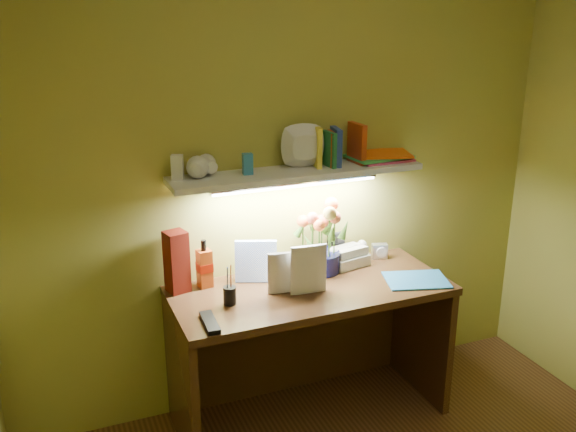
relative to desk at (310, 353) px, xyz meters
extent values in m
cube|color=#371A0F|center=(0.00, 0.00, 0.00)|extent=(1.40, 0.60, 0.75)
cube|color=silver|center=(0.51, 0.20, 0.42)|extent=(0.09, 0.06, 0.08)
cube|color=#601309|center=(-0.63, 0.21, 0.53)|extent=(0.12, 0.12, 0.31)
cylinder|color=black|center=(-0.43, -0.03, 0.45)|extent=(0.07, 0.07, 0.15)
cube|color=black|center=(-0.58, -0.19, 0.39)|extent=(0.07, 0.20, 0.02)
cube|color=#2F86C2|center=(0.53, -0.13, 0.38)|extent=(0.37, 0.31, 0.01)
imported|color=beige|center=(-0.23, 0.01, 0.48)|extent=(0.16, 0.05, 0.21)
imported|color=white|center=(-0.13, -0.05, 0.50)|extent=(0.18, 0.04, 0.25)
cube|color=white|center=(0.00, 0.18, 0.93)|extent=(1.30, 0.25, 0.03)
imported|color=white|center=(-0.51, 0.16, 0.98)|extent=(0.13, 0.13, 0.08)
imported|color=white|center=(-0.44, 0.19, 0.99)|extent=(0.11, 0.11, 0.09)
imported|color=white|center=(0.04, 0.17, 0.97)|extent=(0.26, 0.26, 0.05)
cube|color=white|center=(-0.59, 0.22, 1.00)|extent=(0.07, 0.06, 0.12)
cube|color=#2F86C2|center=(-0.26, 0.19, 0.99)|extent=(0.05, 0.04, 0.10)
cube|color=#BA3D17|center=(0.19, 0.19, 1.03)|extent=(0.06, 0.12, 0.18)
cube|color=yellow|center=(0.12, 0.20, 1.04)|extent=(0.04, 0.13, 0.21)
cube|color=#243C92|center=(0.22, 0.20, 1.04)|extent=(0.06, 0.14, 0.19)
cube|color=#20733D|center=(0.17, 0.18, 1.03)|extent=(0.03, 0.12, 0.18)
cube|color=#BA3D17|center=(0.34, 0.20, 1.04)|extent=(0.04, 0.15, 0.21)
cube|color=#DB467B|center=(0.50, 0.20, 0.95)|extent=(0.29, 0.22, 0.01)
cube|color=green|center=(0.48, 0.22, 0.96)|extent=(0.34, 0.26, 0.01)
cube|color=orange|center=(0.50, 0.20, 0.97)|extent=(0.33, 0.28, 0.01)
camera|label=1|loc=(-1.22, -2.67, 1.74)|focal=40.00mm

